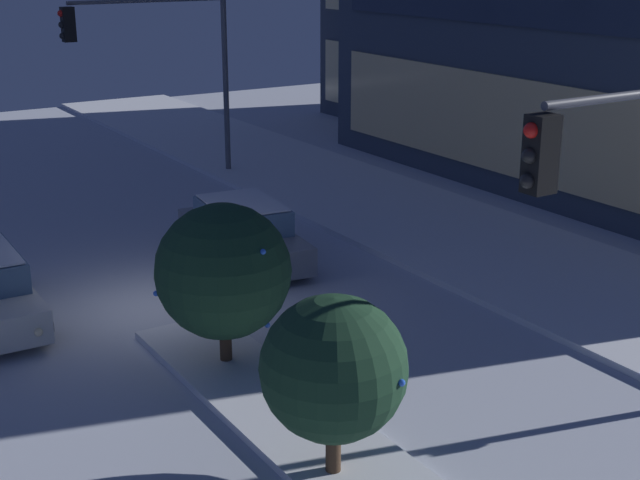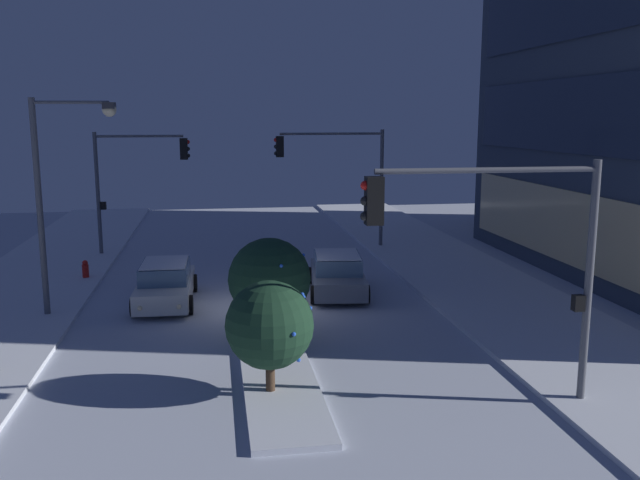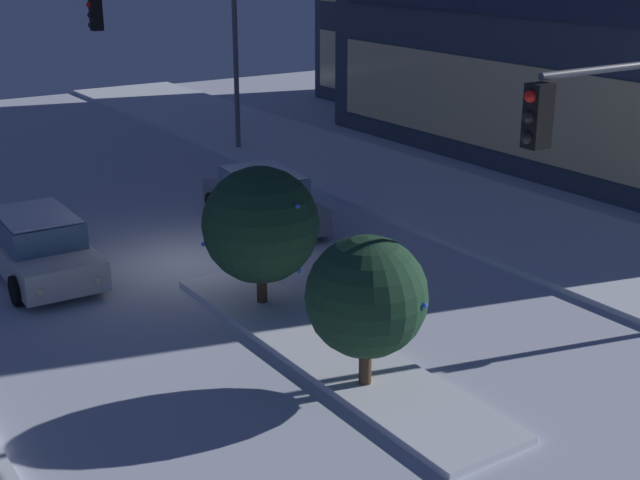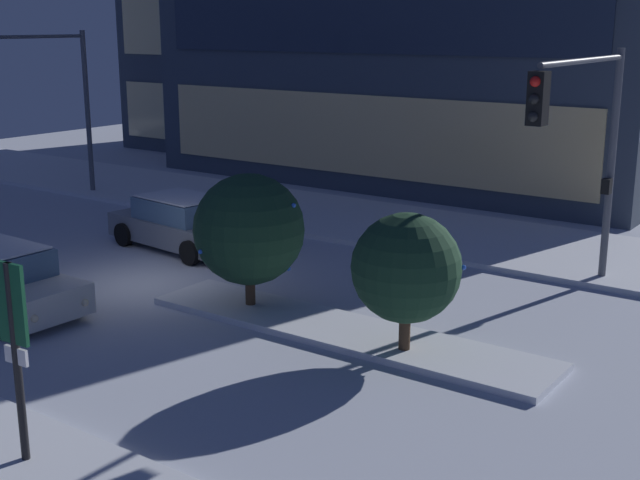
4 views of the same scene
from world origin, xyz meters
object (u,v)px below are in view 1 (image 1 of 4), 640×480
at_px(car_far, 243,233).
at_px(decorated_tree_left_of_median, 334,369).
at_px(decorated_tree_median, 223,271).
at_px(traffic_light_corner_far_left, 161,50).

xyz_separation_m(car_far, decorated_tree_left_of_median, (9.04, -3.27, 1.03)).
bearing_deg(decorated_tree_median, traffic_light_corner_far_left, 161.33).
distance_m(car_far, decorated_tree_left_of_median, 9.67).
bearing_deg(traffic_light_corner_far_left, decorated_tree_left_of_median, 74.49).
relative_size(car_far, decorated_tree_left_of_median, 1.68).
distance_m(car_far, traffic_light_corner_far_left, 9.11).
relative_size(traffic_light_corner_far_left, decorated_tree_left_of_median, 2.12).
bearing_deg(decorated_tree_left_of_median, traffic_light_corner_far_left, 164.49).
xyz_separation_m(car_far, decorated_tree_median, (4.95, -2.93, 1.12)).
height_order(traffic_light_corner_far_left, decorated_tree_median, traffic_light_corner_far_left).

